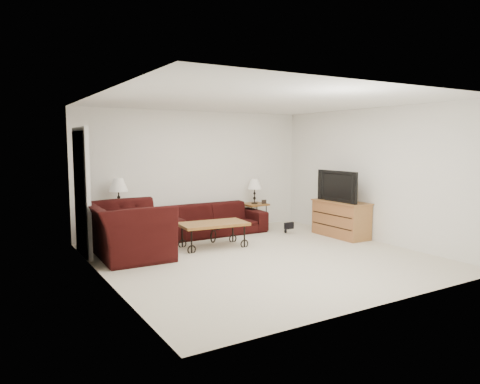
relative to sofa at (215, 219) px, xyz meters
name	(u,v)px	position (x,y,z in m)	size (l,w,h in m)	color
ground	(262,257)	(-0.19, -2.02, -0.31)	(5.00, 5.00, 0.00)	beige
wall_back	(196,172)	(-0.19, 0.48, 0.94)	(5.00, 0.02, 2.50)	white
wall_front	(387,197)	(-0.19, -4.52, 0.94)	(5.00, 0.02, 2.50)	white
wall_left	(104,189)	(-2.69, -2.02, 0.94)	(0.02, 5.00, 2.50)	white
wall_right	(373,175)	(2.31, -2.02, 0.94)	(0.02, 5.00, 2.50)	white
ceiling	(263,101)	(-0.19, -2.02, 2.19)	(5.00, 5.00, 0.00)	white
doorway	(81,194)	(-2.66, -0.37, 0.71)	(0.08, 0.94, 2.04)	black
sofa	(215,219)	(0.00, 0.00, 0.00)	(2.10, 0.82, 0.61)	black
side_table_left	(120,227)	(-1.89, 0.18, 0.00)	(0.55, 0.55, 0.61)	#925B25
side_table_right	(254,216)	(1.07, 0.18, -0.04)	(0.49, 0.49, 0.53)	#925B25
lamp_left	(119,195)	(-1.89, 0.18, 0.60)	(0.34, 0.34, 0.61)	black
lamp_right	(255,191)	(1.07, 0.18, 0.50)	(0.30, 0.30, 0.53)	black
photo_frame_left	(113,210)	(-2.04, 0.03, 0.35)	(0.12, 0.02, 0.10)	black
photo_frame_right	(264,202)	(1.22, 0.03, 0.27)	(0.11, 0.01, 0.09)	black
coffee_table	(213,235)	(-0.55, -1.00, -0.08)	(1.18, 0.64, 0.44)	#925B25
armchair	(128,231)	(-2.07, -0.96, 0.14)	(1.37, 1.20, 0.89)	black
throw_pillow	(138,226)	(-1.92, -1.01, 0.21)	(0.40, 0.11, 0.40)	orange
tv_stand	(341,219)	(2.04, -1.48, 0.05)	(0.49, 1.18, 0.71)	#A57D3D
television	(341,186)	(2.02, -1.48, 0.70)	(1.05, 0.14, 0.61)	black
backpack	(286,223)	(1.30, -0.66, -0.10)	(0.33, 0.25, 0.42)	black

